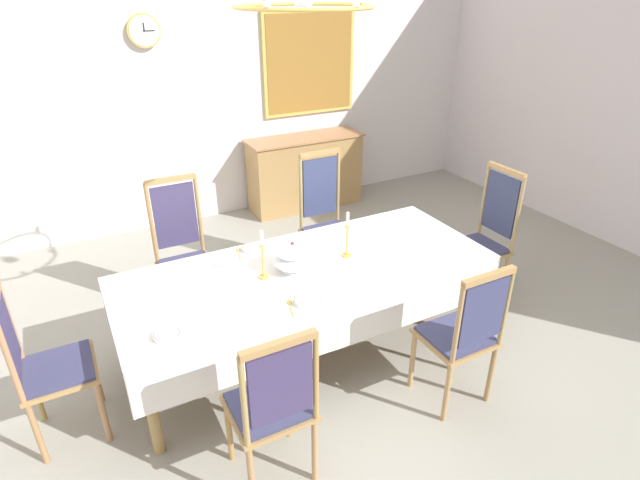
# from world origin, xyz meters

# --- Properties ---
(ground) EXTENTS (7.56, 5.86, 0.04)m
(ground) POSITION_xyz_m (0.00, 0.00, -0.02)
(ground) COLOR gray
(back_wall) EXTENTS (7.56, 0.08, 3.15)m
(back_wall) POSITION_xyz_m (0.00, 2.97, 1.57)
(back_wall) COLOR silver
(back_wall) RESTS_ON ground
(dining_table) EXTENTS (2.67, 1.05, 0.75)m
(dining_table) POSITION_xyz_m (0.00, 0.05, 0.69)
(dining_table) COLOR #997946
(dining_table) RESTS_ON ground
(tablecloth) EXTENTS (2.69, 1.07, 0.35)m
(tablecloth) POSITION_xyz_m (0.00, 0.05, 0.67)
(tablecloth) COLOR white
(tablecloth) RESTS_ON dining_table
(chair_south_a) EXTENTS (0.44, 0.42, 1.08)m
(chair_south_a) POSITION_xyz_m (-0.67, -0.88, 0.56)
(chair_south_a) COLOR olive
(chair_south_a) RESTS_ON ground
(chair_north_a) EXTENTS (0.44, 0.42, 1.21)m
(chair_north_a) POSITION_xyz_m (-0.67, 0.99, 0.61)
(chair_north_a) COLOR #9F7F44
(chair_north_a) RESTS_ON ground
(chair_south_b) EXTENTS (0.44, 0.42, 1.07)m
(chair_south_b) POSITION_xyz_m (0.66, -0.88, 0.56)
(chair_south_b) COLOR #A98353
(chair_south_b) RESTS_ON ground
(chair_north_b) EXTENTS (0.44, 0.42, 1.23)m
(chair_north_b) POSITION_xyz_m (0.66, 0.99, 0.62)
(chair_north_b) COLOR #AA8044
(chair_north_b) RESTS_ON ground
(chair_head_west) EXTENTS (0.42, 0.44, 1.09)m
(chair_head_west) POSITION_xyz_m (-1.74, 0.05, 0.57)
(chair_head_west) COLOR #AA7849
(chair_head_west) RESTS_ON ground
(chair_head_east) EXTENTS (0.42, 0.44, 1.20)m
(chair_head_east) POSITION_xyz_m (1.75, 0.05, 0.61)
(chair_head_east) COLOR #AC7343
(chair_head_east) RESTS_ON ground
(soup_tureen) EXTENTS (0.29, 0.29, 0.23)m
(soup_tureen) POSITION_xyz_m (-0.11, 0.05, 0.87)
(soup_tureen) COLOR white
(soup_tureen) RESTS_ON tablecloth
(candlestick_west) EXTENTS (0.07, 0.07, 0.36)m
(candlestick_west) POSITION_xyz_m (-0.33, 0.05, 0.91)
(candlestick_west) COLOR gold
(candlestick_west) RESTS_ON tablecloth
(candlestick_east) EXTENTS (0.07, 0.07, 0.36)m
(candlestick_east) POSITION_xyz_m (0.33, 0.05, 0.90)
(candlestick_east) COLOR gold
(candlestick_east) RESTS_ON tablecloth
(bowl_near_left) EXTENTS (0.14, 0.14, 0.03)m
(bowl_near_left) POSITION_xyz_m (-0.26, 0.47, 0.78)
(bowl_near_left) COLOR white
(bowl_near_left) RESTS_ON tablecloth
(bowl_near_right) EXTENTS (0.19, 0.19, 0.04)m
(bowl_near_right) POSITION_xyz_m (-0.19, -0.36, 0.78)
(bowl_near_right) COLOR white
(bowl_near_right) RESTS_ON tablecloth
(bowl_far_left) EXTENTS (0.16, 0.16, 0.03)m
(bowl_far_left) POSITION_xyz_m (-1.07, -0.30, 0.78)
(bowl_far_left) COLOR white
(bowl_far_left) RESTS_ON tablecloth
(spoon_primary) EXTENTS (0.06, 0.17, 0.01)m
(spoon_primary) POSITION_xyz_m (-0.36, 0.49, 0.76)
(spoon_primary) COLOR gold
(spoon_primary) RESTS_ON tablecloth
(spoon_secondary) EXTENTS (0.06, 0.17, 0.01)m
(spoon_secondary) POSITION_xyz_m (-0.31, -0.33, 0.76)
(spoon_secondary) COLOR gold
(spoon_secondary) RESTS_ON tablecloth
(sideboard) EXTENTS (1.44, 0.48, 0.90)m
(sideboard) POSITION_xyz_m (1.27, 2.65, 0.45)
(sideboard) COLOR #A27C49
(sideboard) RESTS_ON ground
(mounted_clock) EXTENTS (0.33, 0.06, 0.33)m
(mounted_clock) POSITION_xyz_m (-0.39, 2.90, 2.14)
(mounted_clock) COLOR #D1B251
(framed_painting) EXTENTS (1.20, 0.05, 1.19)m
(framed_painting) POSITION_xyz_m (1.47, 2.91, 1.71)
(framed_painting) COLOR #D1B251
(chandelier) EXTENTS (0.81, 0.81, 0.66)m
(chandelier) POSITION_xyz_m (-0.00, 0.05, 2.47)
(chandelier) COLOR gold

